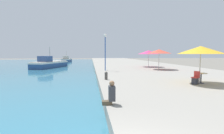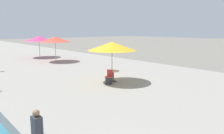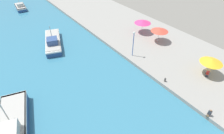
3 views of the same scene
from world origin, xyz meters
name	(u,v)px [view 3 (image 3 of 3)]	position (x,y,z in m)	size (l,w,h in m)	color
quay_promenade	(106,16)	(8.00, 37.00, 0.29)	(16.00, 90.00, 0.58)	gray
fishing_boat_near	(13,127)	(-18.81, 16.07, 0.99)	(5.29, 9.95, 4.82)	navy
fishing_boat_mid	(53,42)	(-8.31, 31.45, 0.82)	(5.56, 9.50, 3.93)	navy
fishing_boat_far	(20,7)	(-8.40, 55.63, 0.72)	(2.84, 6.27, 3.39)	navy
cafe_umbrella_pink	(212,61)	(7.12, 8.82, 2.95)	(3.18, 3.18, 2.65)	#B7B7B7
cafe_umbrella_white	(160,30)	(8.58, 19.98, 3.00)	(3.30, 3.30, 2.71)	#B7B7B7
cafe_umbrella_striped	(143,22)	(8.70, 24.64, 2.93)	(3.41, 3.41, 2.65)	#B7B7B7
cafe_table	(208,71)	(7.21, 8.80, 1.11)	(0.80, 0.80, 0.74)	#333338
cafe_chair_left	(207,75)	(6.57, 8.46, 0.90)	(0.57, 0.55, 0.91)	#2D2D33
person_at_quay	(210,113)	(0.22, 4.42, 1.02)	(0.54, 0.36, 1.00)	brown
mooring_bollard	(165,80)	(0.65, 11.40, 0.93)	(0.26, 0.26, 0.65)	#4C4742
lamppost	(134,40)	(1.23, 19.17, 3.67)	(0.36, 0.36, 4.56)	#28519E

